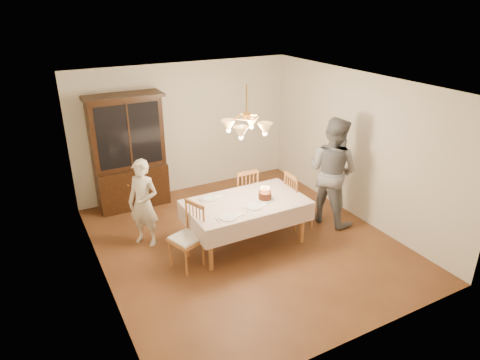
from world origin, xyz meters
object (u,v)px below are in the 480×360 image
elderly_woman (143,203)px  chair_far_side (243,197)px  dining_table (246,206)px  birthday_cake (265,196)px  china_hutch (129,154)px

elderly_woman → chair_far_side: bearing=48.1°
dining_table → birthday_cake: 0.34m
elderly_woman → china_hutch: bearing=131.6°
elderly_woman → dining_table: bearing=20.5°
chair_far_side → birthday_cake: size_ratio=3.33×
dining_table → birthday_cake: birthday_cake is taller
dining_table → elderly_woman: elderly_woman is taller
dining_table → chair_far_side: bearing=64.3°
china_hutch → elderly_woman: bearing=-97.5°
elderly_woman → birthday_cake: 1.94m
birthday_cake → elderly_woman: bearing=153.5°
dining_table → elderly_woman: bearing=151.4°
china_hutch → birthday_cake: size_ratio=7.20×
chair_far_side → birthday_cake: chair_far_side is taller
china_hutch → chair_far_side: size_ratio=2.16×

